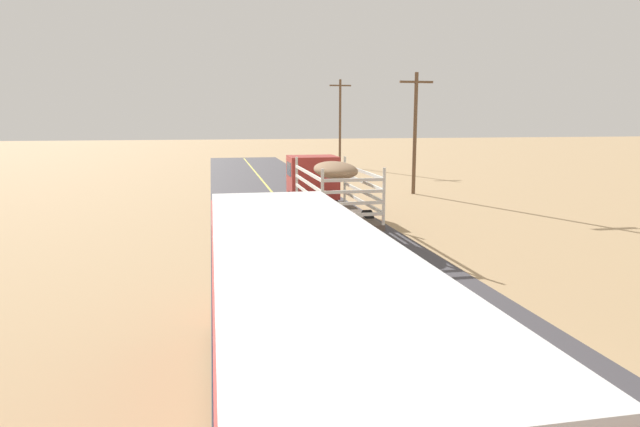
# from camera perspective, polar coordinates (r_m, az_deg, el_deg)

# --- Properties ---
(ground_plane) EXTENTS (240.00, 240.00, 0.00)m
(ground_plane) POSITION_cam_1_polar(r_m,az_deg,el_deg) (10.99, 11.15, -16.73)
(ground_plane) COLOR tan
(road_surface) EXTENTS (8.00, 120.00, 0.02)m
(road_surface) POSITION_cam_1_polar(r_m,az_deg,el_deg) (10.98, 11.15, -16.68)
(road_surface) COLOR #423F44
(road_surface) RESTS_ON ground
(road_centre_line) EXTENTS (0.16, 117.60, 0.00)m
(road_centre_line) POSITION_cam_1_polar(r_m,az_deg,el_deg) (10.98, 11.16, -16.62)
(road_centre_line) COLOR #D8CC4C
(road_centre_line) RESTS_ON road_surface
(livestock_truck) EXTENTS (2.53, 9.70, 3.02)m
(livestock_truck) POSITION_cam_1_polar(r_m,az_deg,el_deg) (26.87, 0.06, 3.27)
(livestock_truck) COLOR #B2332D
(livestock_truck) RESTS_ON road_surface
(bus) EXTENTS (2.54, 10.00, 3.21)m
(bus) POSITION_cam_1_polar(r_m,az_deg,el_deg) (8.10, -1.72, -12.92)
(bus) COLOR red
(bus) RESTS_ON road_surface
(power_pole_mid) EXTENTS (2.20, 0.24, 7.73)m
(power_pole_mid) POSITION_cam_1_polar(r_m,az_deg,el_deg) (36.12, 9.82, 8.58)
(power_pole_mid) COLOR brown
(power_pole_mid) RESTS_ON ground
(power_pole_far) EXTENTS (2.20, 0.24, 8.68)m
(power_pole_far) POSITION_cam_1_polar(r_m,az_deg,el_deg) (56.30, 2.09, 9.62)
(power_pole_far) COLOR brown
(power_pole_far) RESTS_ON ground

